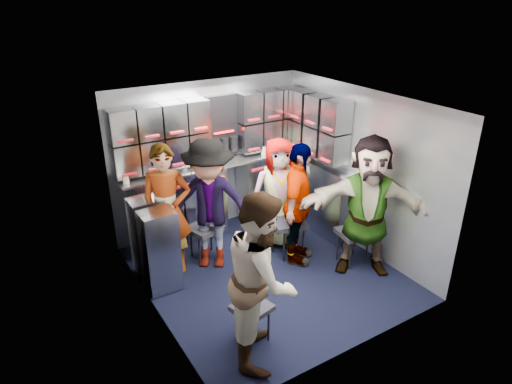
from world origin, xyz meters
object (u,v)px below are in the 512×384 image
attendant_arc_d (298,205)px  attendant_arc_e (368,206)px  jump_seat_near_left (252,310)px  jump_seat_center (270,213)px  jump_seat_near_right (354,234)px  attendant_standing (167,211)px  jump_seat_mid_right (288,224)px  attendant_arc_b (210,205)px  attendant_arc_a (262,278)px  jump_seat_mid_left (205,230)px  attendant_arc_c (278,193)px

attendant_arc_d → attendant_arc_e: attendant_arc_e is taller
jump_seat_near_left → jump_seat_center: (1.26, 1.61, 0.01)m
jump_seat_near_right → attendant_standing: (-2.01, 1.04, 0.41)m
jump_seat_near_left → attendant_standing: (-0.21, 1.57, 0.45)m
jump_seat_near_left → attendant_standing: attendant_standing is taller
jump_seat_mid_right → attendant_standing: size_ratio=0.30×
jump_seat_near_left → jump_seat_near_right: bearing=16.5°
attendant_arc_d → attendant_standing: bearing=113.7°
attendant_standing → attendant_arc_d: bearing=2.5°
jump_seat_near_right → attendant_arc_b: size_ratio=0.27×
attendant_standing → attendant_arc_d: size_ratio=1.03×
jump_seat_center → jump_seat_mid_right: size_ratio=0.85×
attendant_arc_a → attendant_arc_e: (1.80, 0.53, 0.03)m
jump_seat_mid_left → jump_seat_center: jump_seat_mid_left is taller
jump_seat_center → jump_seat_near_right: (0.53, -1.07, 0.03)m
jump_seat_mid_left → attendant_arc_c: 1.07m
jump_seat_near_left → attendant_standing: size_ratio=0.25×
jump_seat_near_left → jump_seat_center: bearing=51.8°
jump_seat_center → jump_seat_near_right: size_ratio=0.94×
jump_seat_mid_left → attendant_arc_d: (0.96, -0.65, 0.38)m
attendant_arc_b → attendant_arc_e: bearing=0.6°
jump_seat_mid_right → attendant_arc_b: bearing=162.9°
jump_seat_mid_left → attendant_arc_b: size_ratio=0.28×
attendant_arc_c → attendant_arc_e: bearing=-43.4°
jump_seat_near_left → attendant_arc_e: attendant_arc_e is taller
jump_seat_mid_right → attendant_arc_a: 1.82m
jump_seat_near_left → jump_seat_mid_left: 1.61m
jump_seat_near_left → jump_seat_mid_left: bearing=80.6°
jump_seat_near_left → attendant_arc_b: (0.26, 1.41, 0.47)m
attendant_arc_b → attendant_arc_d: 1.07m
jump_seat_near_right → attendant_arc_e: 0.50m
attendant_standing → attendant_arc_e: 2.35m
attendant_standing → attendant_arc_e: bearing=-4.7°
attendant_arc_c → attendant_arc_e: 1.20m
jump_seat_center → jump_seat_mid_right: 0.50m
attendant_arc_b → attendant_arc_e: size_ratio=0.96×
jump_seat_mid_left → attendant_arc_c: bearing=-9.2°
jump_seat_near_right → attendant_arc_a: size_ratio=0.27×
jump_seat_mid_left → attendant_arc_e: 2.02m
jump_seat_center → attendant_arc_d: size_ratio=0.27×
jump_seat_near_left → attendant_arc_c: bearing=48.4°
jump_seat_center → attendant_arc_b: size_ratio=0.25×
attendant_arc_c → jump_seat_mid_right: bearing=-78.1°
jump_seat_center → attendant_arc_d: attendant_arc_d is taller
jump_seat_center → jump_seat_near_left: bearing=-128.2°
attendant_standing → jump_seat_near_left: bearing=-55.8°
jump_seat_mid_right → jump_seat_near_right: jump_seat_mid_right is taller
jump_seat_mid_left → jump_seat_center: bearing=1.0°
jump_seat_center → attendant_arc_a: bearing=-125.3°
attendant_arc_e → attendant_arc_a: bearing=-125.7°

